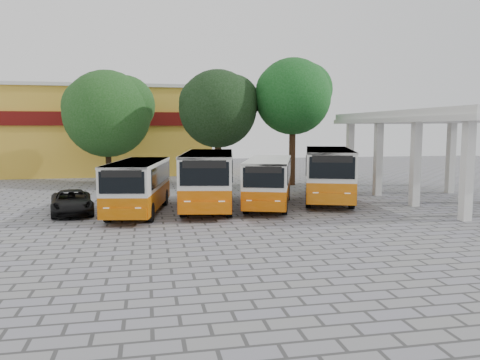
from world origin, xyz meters
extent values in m
plane|color=slate|center=(0.00, 0.00, 0.00)|extent=(90.00, 90.00, 0.00)
cube|color=silver|center=(7.85, -2.50, 2.50)|extent=(0.45, 0.45, 5.00)
cube|color=silver|center=(7.85, 10.50, 2.50)|extent=(0.45, 0.45, 5.00)
cube|color=silver|center=(13.15, 10.50, 2.50)|extent=(0.45, 0.45, 5.00)
cube|color=silver|center=(10.50, 4.00, 5.20)|extent=(6.60, 15.60, 0.40)
cube|color=silver|center=(10.50, 4.00, 4.85)|extent=(6.80, 15.80, 0.30)
cube|color=gold|center=(-11.00, 26.00, 4.00)|extent=(20.00, 10.00, 8.00)
cube|color=#590C0A|center=(-11.00, 20.90, 5.20)|extent=(20.00, 0.20, 1.20)
cube|color=silver|center=(-11.00, 26.00, 8.15)|extent=(20.40, 10.40, 0.30)
cube|color=#B55600|center=(-7.37, 2.56, 0.83)|extent=(3.48, 7.65, 0.97)
cube|color=silver|center=(-7.37, 2.56, 2.00)|extent=(3.48, 7.65, 1.36)
cube|color=silver|center=(-7.37, 2.56, 2.62)|extent=(3.52, 7.66, 0.11)
cube|color=black|center=(-8.50, 2.56, 2.01)|extent=(1.12, 6.00, 0.97)
cube|color=black|center=(-6.24, 2.56, 2.01)|extent=(1.12, 6.00, 0.97)
cube|color=black|center=(-7.37, -1.15, 2.01)|extent=(1.96, 0.40, 0.97)
cube|color=black|center=(-7.37, -1.15, 2.40)|extent=(1.74, 0.37, 0.31)
cylinder|color=black|center=(-8.37, 0.16, 0.46)|extent=(0.26, 0.92, 0.92)
cylinder|color=black|center=(-6.37, 0.16, 0.46)|extent=(0.26, 0.92, 0.92)
cylinder|color=black|center=(-8.37, 4.96, 0.46)|extent=(0.26, 0.92, 0.92)
cylinder|color=black|center=(-6.37, 4.96, 0.46)|extent=(0.26, 0.92, 0.92)
cube|color=#C95600|center=(-3.62, 3.43, 0.95)|extent=(3.96, 8.72, 1.10)
cube|color=silver|center=(-3.62, 3.43, 2.28)|extent=(3.96, 8.72, 1.55)
cube|color=silver|center=(-3.62, 3.43, 2.99)|extent=(4.01, 8.73, 0.13)
cube|color=black|center=(-4.90, 3.43, 2.29)|extent=(1.27, 6.84, 1.10)
cube|color=black|center=(-2.33, 3.43, 2.29)|extent=(1.27, 6.84, 1.10)
cube|color=black|center=(-3.62, -0.80, 2.29)|extent=(2.23, 0.45, 1.10)
cube|color=black|center=(-3.62, -0.80, 2.73)|extent=(1.98, 0.41, 0.36)
cylinder|color=black|center=(-4.75, 0.69, 0.53)|extent=(0.29, 1.05, 1.05)
cylinder|color=black|center=(-2.48, 0.69, 0.53)|extent=(0.29, 1.05, 1.05)
cylinder|color=black|center=(-4.75, 6.16, 0.53)|extent=(0.29, 1.05, 1.05)
cylinder|color=black|center=(-2.48, 6.16, 0.53)|extent=(0.29, 1.05, 1.05)
cube|color=#BE5300|center=(-0.28, 3.22, 0.83)|extent=(4.45, 7.68, 0.97)
cube|color=silver|center=(-0.28, 3.22, 1.99)|extent=(4.45, 7.68, 1.35)
cube|color=silver|center=(-0.28, 3.22, 2.61)|extent=(4.49, 7.70, 0.11)
cube|color=black|center=(-1.40, 3.22, 2.01)|extent=(1.99, 5.77, 0.97)
cube|color=black|center=(0.85, 3.22, 2.01)|extent=(1.99, 5.77, 0.97)
cube|color=black|center=(-0.28, -0.48, 2.01)|extent=(1.89, 0.68, 0.97)
cube|color=black|center=(-0.28, -0.48, 2.39)|extent=(1.68, 0.62, 0.31)
cylinder|color=black|center=(-1.27, 0.83, 0.46)|extent=(0.26, 0.92, 0.92)
cylinder|color=black|center=(0.72, 0.83, 0.46)|extent=(0.26, 0.92, 0.92)
cylinder|color=black|center=(-1.27, 5.61, 0.46)|extent=(0.26, 0.92, 0.92)
cylinder|color=black|center=(0.72, 5.61, 0.46)|extent=(0.26, 0.92, 0.92)
cube|color=#C36106|center=(3.81, 4.67, 0.97)|extent=(5.30, 8.98, 1.13)
cube|color=silver|center=(3.81, 4.67, 2.33)|extent=(5.30, 8.98, 1.58)
cube|color=silver|center=(3.81, 4.67, 3.06)|extent=(5.35, 9.00, 0.13)
cube|color=black|center=(2.50, 4.67, 2.35)|extent=(2.41, 6.72, 1.13)
cube|color=black|center=(5.13, 4.67, 2.35)|extent=(2.41, 6.72, 1.13)
cube|color=black|center=(3.81, 0.35, 2.35)|extent=(2.20, 0.82, 1.13)
cube|color=black|center=(3.81, 0.35, 2.80)|extent=(1.95, 0.74, 0.37)
cylinder|color=black|center=(2.65, 1.87, 0.54)|extent=(0.30, 1.08, 1.08)
cylinder|color=black|center=(4.98, 1.87, 0.54)|extent=(0.30, 1.08, 1.08)
cylinder|color=black|center=(2.65, 7.47, 0.54)|extent=(0.30, 1.08, 1.08)
cylinder|color=black|center=(4.98, 7.47, 0.54)|extent=(0.30, 1.08, 1.08)
cylinder|color=black|center=(-9.92, 16.44, 2.06)|extent=(0.45, 0.45, 4.12)
sphere|color=#174212|center=(-9.92, 16.44, 5.49)|extent=(6.79, 6.79, 6.79)
sphere|color=#174212|center=(-8.57, 16.74, 6.17)|extent=(4.75, 4.75, 4.75)
sphere|color=#174212|center=(-11.11, 16.24, 6.00)|extent=(4.41, 4.41, 4.41)
cylinder|color=#4A3920|center=(-1.61, 13.31, 2.08)|extent=(0.50, 0.50, 4.16)
sphere|color=black|center=(-1.61, 13.31, 5.83)|extent=(5.86, 5.86, 5.86)
sphere|color=black|center=(-0.44, 13.61, 6.41)|extent=(4.10, 4.10, 4.10)
sphere|color=black|center=(-2.64, 13.11, 6.26)|extent=(3.81, 3.81, 3.81)
cylinder|color=#402615|center=(4.03, 12.54, 2.34)|extent=(0.49, 0.49, 4.68)
sphere|color=#0D4612|center=(4.03, 12.54, 6.77)|extent=(5.78, 5.78, 5.78)
sphere|color=#0D4612|center=(5.19, 12.84, 7.34)|extent=(4.05, 4.05, 4.05)
sphere|color=#0D4612|center=(3.02, 12.34, 7.20)|extent=(3.76, 3.76, 3.76)
imported|color=black|center=(-10.75, 2.99, 0.60)|extent=(2.71, 4.61, 1.20)
camera|label=1|loc=(-6.90, -21.88, 4.36)|focal=35.00mm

